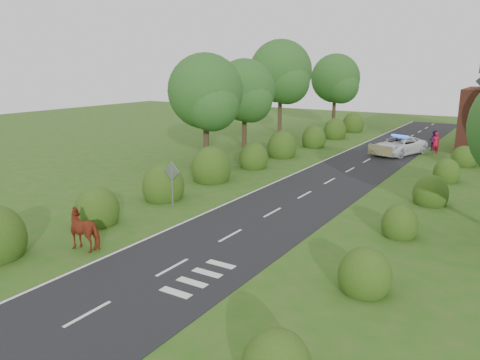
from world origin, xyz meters
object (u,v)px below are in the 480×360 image
Objects in this scene: police_van at (399,146)px; pedestrian_red at (436,143)px; cow at (87,232)px; pedestrian_purple at (434,141)px; road_sign at (172,178)px.

pedestrian_red reaches higher than police_van.
pedestrian_red is (8.31, 30.67, 0.22)m from cow.
cow is 1.09× the size of pedestrian_purple.
road_sign is at bearing -87.96° from police_van.
road_sign is at bearing 176.54° from cow.
police_van reaches higher than cow.
pedestrian_red reaches higher than cow.
police_van is at bearing 73.70° from road_sign.
pedestrian_red is (2.54, 2.22, 0.16)m from police_van.
police_van is 4.18m from pedestrian_purple.
road_sign is 6.43m from cow.
police_van is 3.27× the size of pedestrian_red.
road_sign reaches higher than pedestrian_red.
cow is 0.33× the size of police_van.
road_sign is 1.39× the size of pedestrian_purple.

